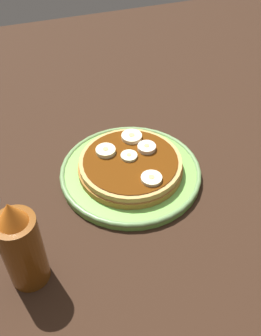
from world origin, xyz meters
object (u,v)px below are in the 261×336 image
at_px(banana_slice_1, 147,148).
at_px(plate, 130,172).
at_px(banana_slice_2, 151,179).
at_px(syrup_bottle, 22,247).
at_px(banana_slice_0, 127,157).
at_px(banana_slice_4, 132,137).
at_px(pancake_stack, 130,164).
at_px(banana_slice_3, 106,151).

bearing_deg(banana_slice_1, plate, -155.42).
relative_size(banana_slice_1, banana_slice_2, 0.94).
height_order(banana_slice_2, syrup_bottle, syrup_bottle).
xyz_separation_m(banana_slice_0, syrup_bottle, (-0.19, -0.14, 0.03)).
distance_m(banana_slice_2, banana_slice_4, 0.11).
height_order(banana_slice_1, banana_slice_2, banana_slice_1).
relative_size(banana_slice_0, banana_slice_2, 0.84).
relative_size(pancake_stack, banana_slice_0, 6.38).
xyz_separation_m(pancake_stack, banana_slice_3, (-0.03, 0.03, 0.02)).
relative_size(banana_slice_2, syrup_bottle, 0.23).
bearing_deg(pancake_stack, plate, -74.58).
bearing_deg(pancake_stack, syrup_bottle, -144.28).
bearing_deg(plate, syrup_bottle, -144.71).
xyz_separation_m(pancake_stack, banana_slice_4, (0.02, 0.05, 0.01)).
xyz_separation_m(pancake_stack, syrup_bottle, (-0.19, -0.14, 0.04)).
height_order(banana_slice_4, syrup_bottle, syrup_bottle).
relative_size(banana_slice_2, banana_slice_4, 0.92).
distance_m(banana_slice_4, syrup_bottle, 0.28).
bearing_deg(pancake_stack, banana_slice_2, -74.27).
relative_size(banana_slice_3, banana_slice_4, 0.93).
bearing_deg(banana_slice_4, banana_slice_1, -69.08).
relative_size(pancake_stack, banana_slice_4, 4.93).
distance_m(pancake_stack, banana_slice_0, 0.02).
xyz_separation_m(banana_slice_2, syrup_bottle, (-0.21, -0.08, 0.03)).
xyz_separation_m(banana_slice_1, banana_slice_4, (-0.01, 0.04, -0.00)).
height_order(plate, banana_slice_0, banana_slice_0).
bearing_deg(syrup_bottle, pancake_stack, 35.72).
bearing_deg(syrup_bottle, banana_slice_4, 41.52).
bearing_deg(banana_slice_2, pancake_stack, 105.73).
xyz_separation_m(plate, banana_slice_4, (0.02, 0.05, 0.03)).
bearing_deg(banana_slice_3, syrup_bottle, -133.40).
height_order(plate, banana_slice_1, banana_slice_1).
relative_size(banana_slice_0, banana_slice_4, 0.77).
distance_m(plate, banana_slice_2, 0.06).
height_order(banana_slice_0, banana_slice_1, banana_slice_1).
bearing_deg(banana_slice_0, plate, -62.72).
height_order(plate, pancake_stack, pancake_stack).
bearing_deg(banana_slice_1, pancake_stack, -158.19).
height_order(plate, banana_slice_4, banana_slice_4).
bearing_deg(banana_slice_2, plate, 105.74).
bearing_deg(banana_slice_2, banana_slice_4, 86.99).
distance_m(banana_slice_0, syrup_bottle, 0.24).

